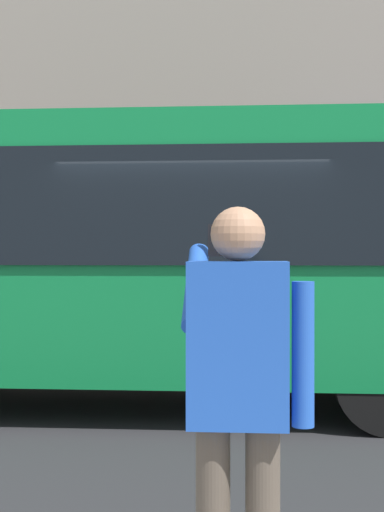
# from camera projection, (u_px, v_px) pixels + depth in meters

# --- Properties ---
(ground_plane) EXTENTS (60.00, 60.00, 0.00)m
(ground_plane) POSITION_uv_depth(u_px,v_px,m) (199.00, 410.00, 7.60)
(ground_plane) COLOR #232326
(building_facade_far) EXTENTS (28.00, 1.55, 12.00)m
(building_facade_far) POSITION_uv_depth(u_px,v_px,m) (222.00, 36.00, 14.35)
(building_facade_far) COLOR gray
(building_facade_far) RESTS_ON ground_plane
(red_bus) EXTENTS (9.05, 2.54, 3.08)m
(red_bus) POSITION_uv_depth(u_px,v_px,m) (89.00, 251.00, 7.88)
(red_bus) COLOR #0F7238
(red_bus) RESTS_ON ground_plane
(pedestrian_photographer) EXTENTS (0.53, 0.52, 1.70)m
(pedestrian_photographer) POSITION_uv_depth(u_px,v_px,m) (239.00, 383.00, 2.89)
(pedestrian_photographer) COLOR #4C4238
(pedestrian_photographer) RESTS_ON sidewalk_curb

